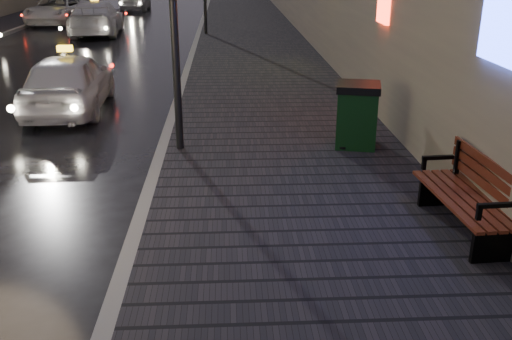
{
  "coord_description": "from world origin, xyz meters",
  "views": [
    {
      "loc": [
        2.76,
        -4.3,
        3.64
      ],
      "look_at": [
        3.13,
        2.94,
        0.85
      ],
      "focal_mm": 40.0,
      "sensor_mm": 36.0,
      "label": 1
    }
  ],
  "objects": [
    {
      "name": "bench",
      "position": [
        5.93,
        2.37,
        0.65
      ],
      "size": [
        0.8,
        2.01,
        1.01
      ],
      "rotation": [
        0.0,
        0.0,
        0.06
      ],
      "color": "black",
      "rests_on": "sidewalk"
    },
    {
      "name": "trash_bin",
      "position": [
        5.2,
        5.97,
        0.76
      ],
      "size": [
        0.95,
        0.95,
        1.21
      ],
      "rotation": [
        0.0,
        0.0,
        -0.23
      ],
      "color": "black",
      "rests_on": "sidewalk"
    },
    {
      "name": "taxi_far",
      "position": [
        -6.15,
        27.46,
        0.7
      ],
      "size": [
        2.79,
        5.21,
        1.39
      ],
      "primitive_type": "imported",
      "rotation": [
        0.0,
        0.0,
        -0.1
      ],
      "color": "#BABBC1",
      "rests_on": "ground"
    },
    {
      "name": "taxi_near",
      "position": [
        -1.03,
        9.41,
        0.72
      ],
      "size": [
        1.87,
        4.27,
        1.43
      ],
      "primitive_type": "imported",
      "rotation": [
        0.0,
        0.0,
        3.18
      ],
      "color": "silver",
      "rests_on": "ground"
    },
    {
      "name": "sidewalk",
      "position": [
        3.9,
        21.0,
        0.07
      ],
      "size": [
        4.6,
        58.0,
        0.15
      ],
      "primitive_type": "cube",
      "color": "black",
      "rests_on": "ground"
    },
    {
      "name": "curb",
      "position": [
        1.5,
        21.0,
        0.07
      ],
      "size": [
        0.2,
        58.0,
        0.15
      ],
      "primitive_type": "cube",
      "color": "slate",
      "rests_on": "ground"
    },
    {
      "name": "taxi_mid",
      "position": [
        -3.2,
        23.02,
        0.76
      ],
      "size": [
        2.52,
        5.37,
        1.52
      ],
      "primitive_type": "imported",
      "rotation": [
        0.0,
        0.0,
        3.22
      ],
      "color": "white",
      "rests_on": "ground"
    }
  ]
}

